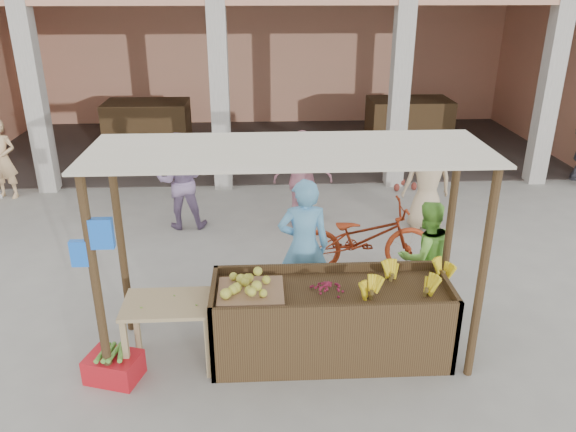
{
  "coord_description": "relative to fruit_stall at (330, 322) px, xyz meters",
  "views": [
    {
      "loc": [
        -0.24,
        -5.27,
        3.92
      ],
      "look_at": [
        0.09,
        1.2,
        1.19
      ],
      "focal_mm": 35.0,
      "sensor_mm": 36.0,
      "label": 1
    }
  ],
  "objects": [
    {
      "name": "ground",
      "position": [
        -0.5,
        0.0,
        -0.4
      ],
      "size": [
        60.0,
        60.0,
        0.0
      ],
      "primitive_type": "plane",
      "color": "gray",
      "rests_on": "ground"
    },
    {
      "name": "market_building",
      "position": [
        -0.45,
        8.93,
        2.3
      ],
      "size": [
        14.4,
        6.4,
        4.2
      ],
      "color": "tan",
      "rests_on": "ground"
    },
    {
      "name": "fruit_stall",
      "position": [
        0.0,
        0.0,
        0.0
      ],
      "size": [
        2.6,
        0.95,
        0.8
      ],
      "primitive_type": "cube",
      "color": "#47341C",
      "rests_on": "ground"
    },
    {
      "name": "stall_awning",
      "position": [
        -0.51,
        0.06,
        1.58
      ],
      "size": [
        4.09,
        1.35,
        2.39
      ],
      "color": "#47341C",
      "rests_on": "ground"
    },
    {
      "name": "banana_heap",
      "position": [
        0.82,
        0.02,
        0.49
      ],
      "size": [
        1.01,
        0.55,
        0.18
      ],
      "primitive_type": null,
      "color": "#FFF620",
      "rests_on": "fruit_stall"
    },
    {
      "name": "melon_tray",
      "position": [
        -0.87,
        -0.03,
        0.49
      ],
      "size": [
        0.7,
        0.61,
        0.19
      ],
      "color": "#8F674A",
      "rests_on": "fruit_stall"
    },
    {
      "name": "berry_heap",
      "position": [
        -0.04,
        -0.03,
        0.47
      ],
      "size": [
        0.43,
        0.35,
        0.14
      ],
      "primitive_type": "ellipsoid",
      "color": "maroon",
      "rests_on": "fruit_stall"
    },
    {
      "name": "side_table",
      "position": [
        -1.75,
        -0.09,
        0.23
      ],
      "size": [
        0.96,
        0.64,
        0.77
      ],
      "rotation": [
        0.0,
        0.0,
        0.01
      ],
      "color": "tan",
      "rests_on": "ground"
    },
    {
      "name": "papaya_pile",
      "position": [
        -1.75,
        -0.09,
        0.47
      ],
      "size": [
        0.72,
        0.41,
        0.21
      ],
      "primitive_type": null,
      "color": "#47812A",
      "rests_on": "side_table"
    },
    {
      "name": "red_crate",
      "position": [
        -2.33,
        -0.33,
        -0.26
      ],
      "size": [
        0.63,
        0.53,
        0.28
      ],
      "primitive_type": "cube",
      "rotation": [
        0.0,
        0.0,
        -0.3
      ],
      "color": "red",
      "rests_on": "ground"
    },
    {
      "name": "plantain_bundle",
      "position": [
        -2.33,
        -0.33,
        -0.08
      ],
      "size": [
        0.42,
        0.29,
        0.08
      ],
      "primitive_type": null,
      "color": "#569235",
      "rests_on": "red_crate"
    },
    {
      "name": "produce_sacks",
      "position": [
        2.17,
        5.33,
        -0.09
      ],
      "size": [
        0.82,
        0.77,
        0.62
      ],
      "color": "maroon",
      "rests_on": "ground"
    },
    {
      "name": "vendor_blue",
      "position": [
        -0.23,
        0.96,
        0.54
      ],
      "size": [
        0.72,
        0.54,
        1.88
      ],
      "primitive_type": "imported",
      "rotation": [
        0.0,
        0.0,
        3.17
      ],
      "color": "#5FAADD",
      "rests_on": "ground"
    },
    {
      "name": "vendor_green",
      "position": [
        1.29,
        0.9,
        0.37
      ],
      "size": [
        0.81,
        0.57,
        1.55
      ],
      "primitive_type": "imported",
      "rotation": [
        0.0,
        0.0,
        3.34
      ],
      "color": "#79CA44",
      "rests_on": "ground"
    },
    {
      "name": "motorcycle",
      "position": [
        0.71,
        1.93,
        0.14
      ],
      "size": [
        0.75,
        2.09,
        1.09
      ],
      "primitive_type": "imported",
      "rotation": [
        0.0,
        0.0,
        1.58
      ],
      "color": "maroon",
      "rests_on": "ground"
    },
    {
      "name": "shopper_b",
      "position": [
        -0.04,
        3.59,
        0.5
      ],
      "size": [
        1.09,
        0.62,
        1.8
      ],
      "primitive_type": "imported",
      "rotation": [
        0.0,
        0.0,
        3.08
      ],
      "color": "pink",
      "rests_on": "ground"
    },
    {
      "name": "shopper_c",
      "position": [
        2.04,
        3.45,
        0.51
      ],
      "size": [
        0.88,
        0.58,
        1.82
      ],
      "primitive_type": "imported",
      "rotation": [
        0.0,
        0.0,
        3.15
      ],
      "color": "tan",
      "rests_on": "ground"
    },
    {
      "name": "shopper_e",
      "position": [
        -5.67,
        5.28,
        0.4
      ],
      "size": [
        0.65,
        0.53,
        1.6
      ],
      "primitive_type": "imported",
      "rotation": [
        0.0,
        0.0,
        -0.15
      ],
      "color": "tan",
      "rests_on": "ground"
    },
    {
      "name": "shopper_f",
      "position": [
        -2.08,
        3.68,
        0.5
      ],
      "size": [
        0.9,
        0.54,
        1.81
      ],
      "primitive_type": "imported",
      "rotation": [
        0.0,
        0.0,
        3.18
      ],
      "color": "slate",
      "rests_on": "ground"
    }
  ]
}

